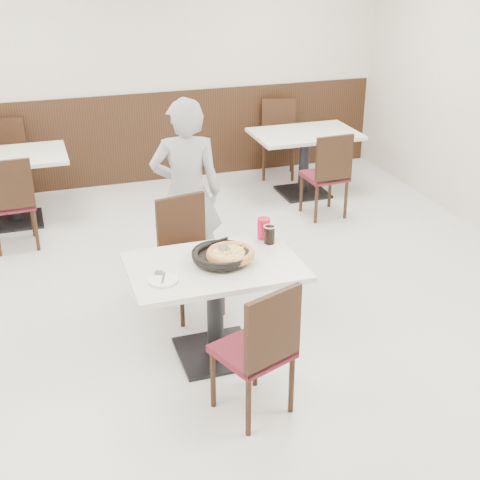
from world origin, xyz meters
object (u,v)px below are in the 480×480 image
object	(u,v)px
pizza_pan	(221,257)
red_cup	(264,228)
side_plate	(163,280)
bg_chair_left_far	(5,164)
chair_near	(252,348)
bg_table_left	(12,189)
chair_far	(192,259)
diner_person	(187,194)
bg_chair_left_near	(12,201)
cola_glass	(269,235)
main_table	(215,311)
bg_chair_right_far	(278,140)
bg_chair_right_near	(324,174)
bg_table_right	(304,163)
pizza	(230,255)

from	to	relation	value
pizza_pan	red_cup	world-z (taller)	red_cup
pizza_pan	red_cup	distance (m)	0.52
side_plate	bg_chair_left_far	size ratio (longest dim) A/B	0.21
chair_near	bg_table_left	size ratio (longest dim) A/B	0.79
chair_far	diner_person	distance (m)	0.65
bg_chair_left_near	cola_glass	bearing A→B (deg)	-53.66
main_table	bg_chair_left_far	xyz separation A→B (m)	(-1.41, 3.66, 0.10)
chair_near	cola_glass	distance (m)	1.04
side_plate	bg_chair_right_far	world-z (taller)	bg_chair_right_far
chair_far	red_cup	distance (m)	0.70
chair_near	diner_person	size ratio (longest dim) A/B	0.57
cola_glass	diner_person	xyz separation A→B (m)	(-0.38, 0.99, 0.01)
side_plate	bg_table_left	xyz separation A→B (m)	(-0.96, 3.20, -0.38)
main_table	pizza_pan	distance (m)	0.42
main_table	diner_person	xyz separation A→B (m)	(0.10, 1.20, 0.45)
bg_chair_left_near	bg_chair_right_near	size ratio (longest dim) A/B	1.00
red_cup	pizza_pan	bearing A→B (deg)	-145.14
bg_table_left	bg_chair_left_near	xyz separation A→B (m)	(0.00, -0.63, 0.10)
bg_table_right	bg_chair_right_far	bearing A→B (deg)	95.41
chair_far	bg_chair_right_near	bearing A→B (deg)	-151.43
chair_near	bg_table_left	xyz separation A→B (m)	(-1.40, 3.73, -0.10)
chair_near	chair_far	world-z (taller)	same
chair_near	bg_chair_right_far	distance (m)	4.62
bg_chair_left_far	pizza	bearing A→B (deg)	132.66
bg_chair_left_far	bg_chair_right_far	world-z (taller)	same
chair_far	bg_chair_right_far	bearing A→B (deg)	-133.70
bg_table_left	bg_chair_right_near	size ratio (longest dim) A/B	1.26
bg_chair_left_near	bg_chair_right_far	xyz separation A→B (m)	(3.22, 1.15, 0.00)
chair_near	pizza	bearing A→B (deg)	63.48
pizza_pan	bg_table_right	bearing A→B (deg)	57.01
side_plate	bg_table_left	distance (m)	3.36
bg_table_left	main_table	bearing A→B (deg)	-66.15
bg_table_left	bg_table_right	xyz separation A→B (m)	(3.28, -0.16, 0.00)
chair_far	side_plate	world-z (taller)	chair_far
pizza_pan	pizza	world-z (taller)	pizza
main_table	bg_chair_right_near	world-z (taller)	bg_chair_right_near
pizza	bg_table_right	size ratio (longest dim) A/B	0.28
main_table	pizza	xyz separation A→B (m)	(0.12, -0.01, 0.44)
cola_glass	chair_near	bearing A→B (deg)	-116.36
chair_far	bg_table_left	distance (m)	2.75
bg_table_right	bg_table_left	bearing A→B (deg)	177.30
chair_far	pizza_pan	world-z (taller)	chair_far
red_cup	bg_chair_left_near	distance (m)	2.83
pizza	bg_chair_right_near	bearing A→B (deg)	51.70
main_table	side_plate	world-z (taller)	side_plate
bg_chair_left_far	bg_chair_right_far	distance (m)	3.27
red_cup	bg_table_left	distance (m)	3.34
main_table	bg_chair_left_near	size ratio (longest dim) A/B	1.26
pizza_pan	bg_chair_left_far	bearing A→B (deg)	111.71
bg_table_left	bg_table_right	distance (m)	3.29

